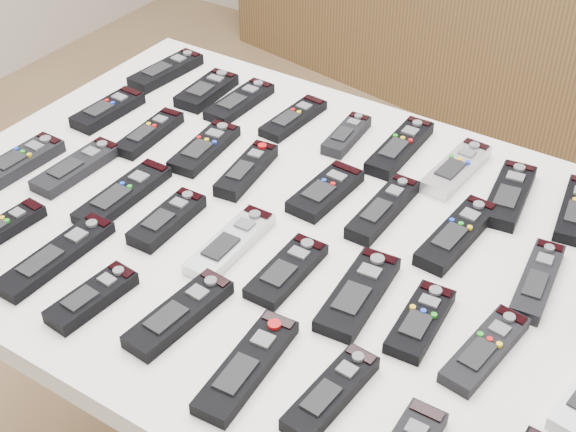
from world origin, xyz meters
The scene contains 32 objects.
table centered at (0.09, -0.11, 0.72)m, with size 1.25×0.88×0.78m.
remote_0 centered at (-0.41, 0.18, 0.79)m, with size 0.05×0.18×0.02m, color black.
remote_1 centered at (-0.29, 0.16, 0.79)m, with size 0.06×0.15×0.02m, color black.
remote_2 centered at (-0.20, 0.16, 0.79)m, with size 0.05×0.17×0.02m, color black.
remote_3 centered at (-0.08, 0.17, 0.79)m, with size 0.05×0.16×0.02m, color black.
remote_4 centered at (0.04, 0.17, 0.79)m, with size 0.04×0.14×0.02m, color black.
remote_5 centered at (0.15, 0.19, 0.79)m, with size 0.05×0.19×0.02m, color black.
remote_6 centered at (0.26, 0.18, 0.79)m, with size 0.05×0.18×0.02m, color #B7B7BC.
remote_7 centered at (0.37, 0.15, 0.79)m, with size 0.06×0.18×0.02m, color black.
remote_10 centered at (-0.40, -0.01, 0.79)m, with size 0.05×0.16×0.02m, color black.
remote_11 centered at (-0.28, -0.03, 0.79)m, with size 0.05×0.16×0.02m, color black.
remote_12 centered at (-0.16, -0.01, 0.79)m, with size 0.06×0.17×0.02m, color black.
remote_13 centered at (-0.05, -0.03, 0.79)m, with size 0.05×0.16×0.02m, color black.
remote_14 centered at (0.10, -0.01, 0.79)m, with size 0.06×0.16×0.02m, color black.
remote_15 centered at (0.21, 0.00, 0.79)m, with size 0.05×0.18×0.02m, color black.
remote_16 centered at (0.34, 0.01, 0.79)m, with size 0.05×0.19×0.02m, color black.
remote_17 centered at (0.48, -0.03, 0.79)m, with size 0.05×0.18×0.02m, color black.
remote_19 centered at (-0.41, -0.23, 0.79)m, with size 0.06×0.16×0.02m, color black.
remote_20 centered at (-0.31, -0.19, 0.79)m, with size 0.05×0.18×0.02m, color black.
remote_21 centered at (-0.18, -0.20, 0.79)m, with size 0.06×0.20×0.02m, color black.
remote_22 centered at (-0.07, -0.22, 0.79)m, with size 0.05×0.15×0.02m, color black.
remote_23 centered at (0.05, -0.21, 0.79)m, with size 0.05×0.18×0.02m, color #B7B7BC.
remote_24 centered at (0.16, -0.22, 0.79)m, with size 0.06×0.16×0.02m, color black.
remote_25 centered at (0.27, -0.20, 0.79)m, with size 0.06×0.18×0.02m, color black.
remote_26 centered at (0.37, -0.20, 0.79)m, with size 0.05×0.15×0.02m, color black.
remote_27 centered at (0.47, -0.20, 0.79)m, with size 0.05×0.17×0.02m, color black.
remote_30 centered at (-0.28, -0.38, 0.79)m, with size 0.04×0.15×0.02m, color black.
remote_31 centered at (-0.16, -0.38, 0.79)m, with size 0.05×0.21×0.02m, color black.
remote_32 centered at (-0.05, -0.42, 0.79)m, with size 0.05×0.14×0.02m, color black.
remote_33 centered at (0.08, -0.38, 0.79)m, with size 0.05×0.18×0.02m, color black.
remote_34 centered at (0.22, -0.40, 0.79)m, with size 0.05×0.19×0.02m, color black.
remote_35 centered at (0.34, -0.38, 0.79)m, with size 0.05×0.16×0.02m, color black.
Camera 1 is at (0.66, -0.98, 1.60)m, focal length 50.00 mm.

